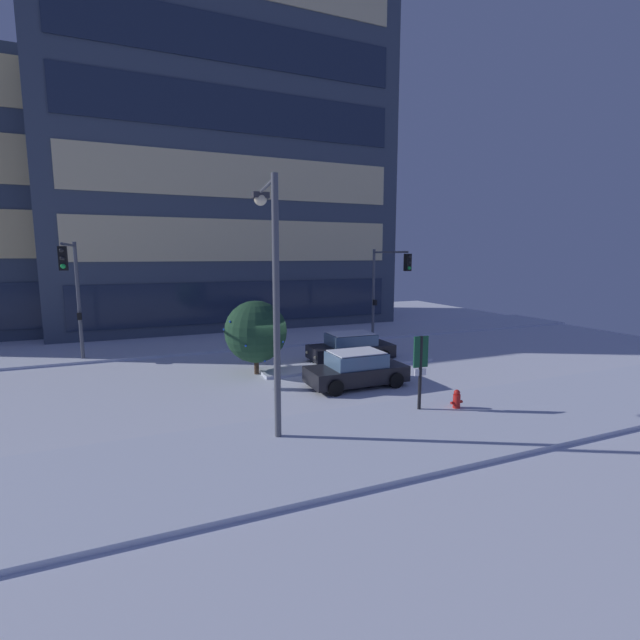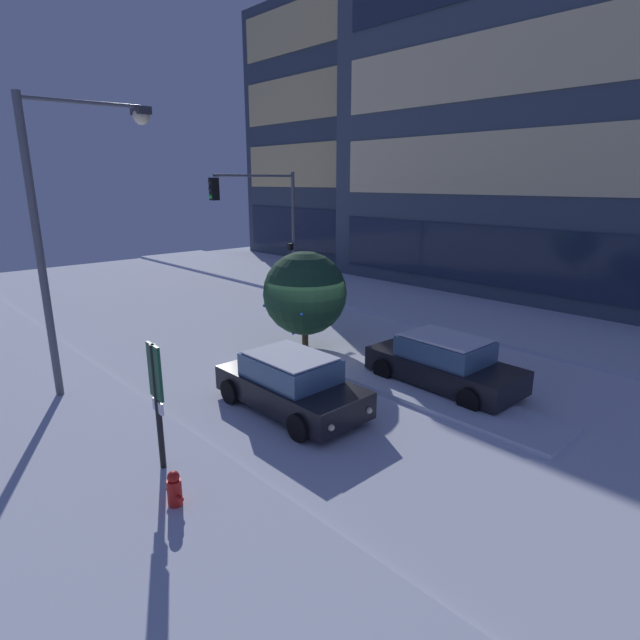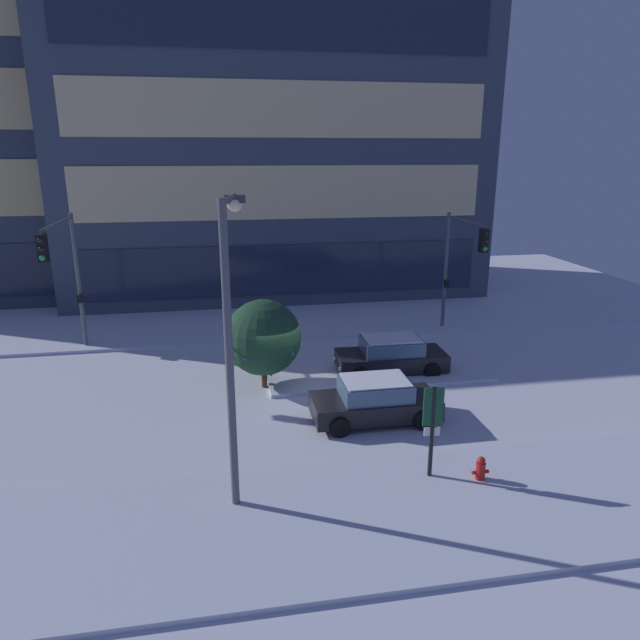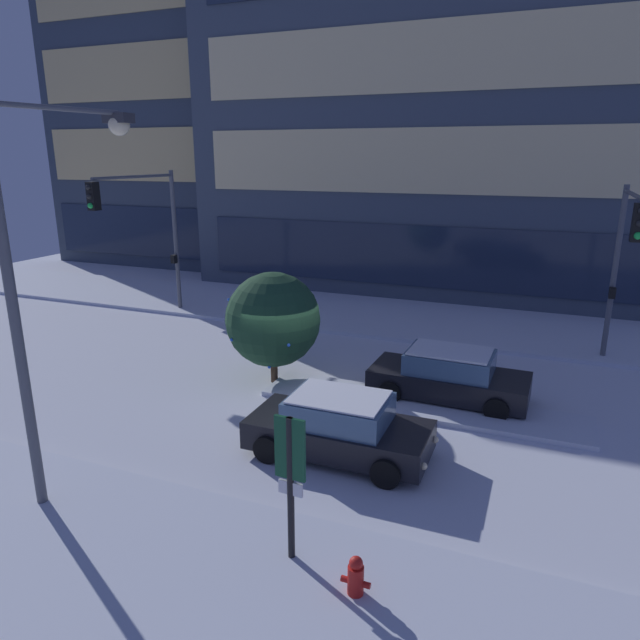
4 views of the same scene
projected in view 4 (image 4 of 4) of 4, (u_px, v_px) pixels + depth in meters
The scene contains 13 objects.
ground at pixel (295, 391), 17.14m from camera, with size 52.00×52.00×0.00m, color silver.
curb_strip_near at pixel (94, 567), 9.69m from camera, with size 52.00×5.20×0.14m, color silver.
curb_strip_far at pixel (374, 318), 24.54m from camera, with size 52.00×5.20×0.14m, color silver.
median_strip at pixel (420, 406), 15.95m from camera, with size 9.00×1.80×0.14m, color silver.
office_tower_secondary at pixel (173, 119), 37.23m from camera, with size 13.53×8.46×18.22m.
car_near at pixel (339, 427), 13.29m from camera, with size 4.32×2.08×1.49m.
car_far at pixel (449, 376), 16.36m from camera, with size 4.56×2.18×1.49m.
traffic_light_corner_far_left at pixel (146, 220), 23.15m from camera, with size 0.32×5.04×6.19m.
traffic_light_corner_far_right at pixel (624, 250), 17.24m from camera, with size 0.32×4.30×5.90m.
street_lamp_arched at pixel (48, 250), 10.79m from camera, with size 0.75×3.15×7.78m.
fire_hydrant at pixel (356, 580), 8.96m from camera, with size 0.48×0.26×0.81m.
parking_info_sign at pixel (290, 473), 9.42m from camera, with size 0.55×0.12×2.76m.
decorated_tree_median at pixel (273, 320), 17.30m from camera, with size 2.93×2.89×3.46m.
Camera 4 is at (6.60, -14.46, 6.79)m, focal length 32.11 mm.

